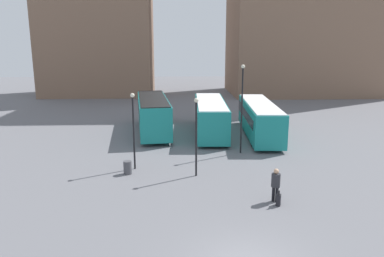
# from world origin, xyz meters

# --- Properties ---
(building_block_left) EXTENTS (16.90, 10.44, 25.68)m
(building_block_left) POSITION_xyz_m (-14.80, 48.41, 12.84)
(building_block_left) COLOR #7F604C
(building_block_left) RESTS_ON ground_plane
(bus_0) EXTENTS (3.76, 10.91, 3.23)m
(bus_0) POSITION_xyz_m (-4.78, 21.82, 1.76)
(bus_0) COLOR #19847F
(bus_0) RESTS_ON ground_plane
(bus_1) EXTENTS (3.00, 10.77, 3.04)m
(bus_1) POSITION_xyz_m (0.49, 20.96, 1.65)
(bus_1) COLOR #19847F
(bus_1) RESTS_ON ground_plane
(bus_2) EXTENTS (3.14, 11.52, 2.99)m
(bus_2) POSITION_xyz_m (4.78, 19.95, 1.63)
(bus_2) COLOR #19847F
(bus_2) RESTS_ON ground_plane
(traveler) EXTENTS (0.62, 0.62, 1.81)m
(traveler) POSITION_xyz_m (2.52, 5.74, 1.08)
(traveler) COLOR black
(traveler) RESTS_ON ground_plane
(suitcase) EXTENTS (0.32, 0.37, 0.87)m
(suitcase) POSITION_xyz_m (2.57, 5.23, 0.31)
(suitcase) COLOR black
(suitcase) RESTS_ON ground_plane
(lamp_post_0) EXTENTS (0.28, 0.28, 6.63)m
(lamp_post_0) POSITION_xyz_m (2.22, 14.64, 3.84)
(lamp_post_0) COLOR black
(lamp_post_0) RESTS_ON ground_plane
(lamp_post_1) EXTENTS (0.28, 0.28, 5.05)m
(lamp_post_1) POSITION_xyz_m (-5.41, 11.33, 3.01)
(lamp_post_1) COLOR black
(lamp_post_1) RESTS_ON ground_plane
(lamp_post_2) EXTENTS (0.28, 0.28, 4.93)m
(lamp_post_2) POSITION_xyz_m (-1.42, 9.83, 2.95)
(lamp_post_2) COLOR black
(lamp_post_2) RESTS_ON ground_plane
(trash_bin) EXTENTS (0.52, 0.52, 0.85)m
(trash_bin) POSITION_xyz_m (-5.76, 10.34, 0.42)
(trash_bin) COLOR #47474C
(trash_bin) RESTS_ON ground_plane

